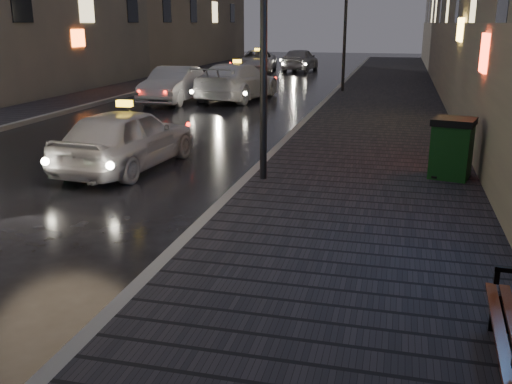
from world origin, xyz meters
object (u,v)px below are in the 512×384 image
at_px(trash_bin, 452,148).
at_px(taxi_near, 127,138).
at_px(lamp_near, 264,7).
at_px(car_left_mid, 174,85).
at_px(taxi_mid, 237,81).
at_px(taxi_far, 257,61).
at_px(lamp_far, 346,16).
at_px(car_far, 300,60).

xyz_separation_m(trash_bin, taxi_near, (-7.01, -0.40, -0.06)).
xyz_separation_m(lamp_near, car_left_mid, (-6.51, 11.38, -2.76)).
distance_m(trash_bin, taxi_near, 7.02).
xyz_separation_m(trash_bin, taxi_mid, (-7.91, 11.90, 0.01)).
bearing_deg(taxi_mid, taxi_far, -71.65).
xyz_separation_m(lamp_far, trash_bin, (3.70, -15.00, -2.72)).
bearing_deg(taxi_near, trash_bin, -171.85).
bearing_deg(taxi_far, taxi_mid, -86.24).
relative_size(car_left_mid, taxi_far, 0.88).
bearing_deg(taxi_far, lamp_near, -82.70).
xyz_separation_m(lamp_far, car_left_mid, (-6.51, -4.62, -2.76)).
height_order(taxi_mid, car_far, taxi_mid).
distance_m(lamp_far, car_left_mid, 8.45).
relative_size(lamp_near, car_left_mid, 1.20).
relative_size(lamp_near, lamp_far, 1.00).
distance_m(lamp_far, taxi_far, 13.67).
relative_size(lamp_far, car_far, 1.18).
height_order(taxi_near, car_far, car_far).
height_order(lamp_near, car_far, lamp_near).
relative_size(lamp_near, taxi_far, 1.05).
bearing_deg(lamp_far, taxi_far, 121.28).
distance_m(lamp_near, taxi_near, 4.37).
bearing_deg(car_left_mid, trash_bin, -46.32).
xyz_separation_m(taxi_far, car_far, (2.78, 1.03, 0.06)).
relative_size(lamp_near, taxi_mid, 0.98).
xyz_separation_m(lamp_near, taxi_far, (-6.95, 27.44, -2.79)).
bearing_deg(car_far, lamp_far, 112.85).
bearing_deg(trash_bin, taxi_far, 125.87).
distance_m(car_left_mid, taxi_far, 16.06).
bearing_deg(trash_bin, car_left_mid, 148.47).
height_order(lamp_far, car_left_mid, lamp_far).
distance_m(taxi_near, taxi_mid, 12.33).
height_order(car_left_mid, taxi_mid, taxi_mid).
bearing_deg(trash_bin, car_far, 119.92).
height_order(car_left_mid, taxi_far, car_left_mid).
distance_m(taxi_near, taxi_far, 27.08).
bearing_deg(taxi_mid, lamp_near, 115.74).
height_order(taxi_near, taxi_far, taxi_near).
distance_m(taxi_near, car_left_mid, 11.24).
relative_size(trash_bin, car_far, 0.27).
distance_m(lamp_far, trash_bin, 15.69).
xyz_separation_m(taxi_near, taxi_mid, (-0.90, 12.30, 0.07)).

